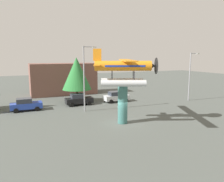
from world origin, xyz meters
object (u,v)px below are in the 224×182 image
at_px(car_mid_black, 79,99).
at_px(streetlight_secondary, 191,73).
at_px(display_pedestal, 123,104).
at_px(streetlight_primary, 85,74).
at_px(floatplane_monument, 124,70).
at_px(car_far_silver, 116,97).
at_px(storefront_building, 63,79).
at_px(tree_east, 77,73).
at_px(car_near_blue, 26,104).

height_order(car_mid_black, streetlight_secondary, streetlight_secondary).
bearing_deg(display_pedestal, streetlight_primary, 107.96).
bearing_deg(display_pedestal, car_mid_black, 101.05).
distance_m(floatplane_monument, car_far_silver, 12.68).
bearing_deg(storefront_building, display_pedestal, -84.05).
xyz_separation_m(floatplane_monument, tree_east, (-1.93, 13.27, -1.27)).
xyz_separation_m(streetlight_primary, tree_east, (0.43, 6.32, -0.34)).
height_order(display_pedestal, car_near_blue, display_pedestal).
bearing_deg(car_far_silver, floatplane_monument, -110.41).
height_order(car_mid_black, tree_east, tree_east).
relative_size(car_near_blue, streetlight_primary, 0.47).
bearing_deg(car_far_silver, tree_east, 158.00).
distance_m(floatplane_monument, car_near_blue, 15.38).
bearing_deg(display_pedestal, car_far_silver, 68.94).
bearing_deg(car_near_blue, streetlight_primary, -25.19).
bearing_deg(car_far_silver, car_mid_black, 178.32).
bearing_deg(streetlight_secondary, car_near_blue, 172.24).
xyz_separation_m(streetlight_secondary, tree_east, (-18.03, 6.29, 0.06)).
relative_size(car_far_silver, streetlight_secondary, 0.52).
relative_size(streetlight_primary, streetlight_secondary, 1.10).
relative_size(display_pedestal, car_mid_black, 1.03).
bearing_deg(storefront_building, car_far_silver, -60.01).
xyz_separation_m(floatplane_monument, streetlight_secondary, (16.10, 6.98, -1.33)).
xyz_separation_m(floatplane_monument, car_far_silver, (4.04, 10.86, -5.13)).
xyz_separation_m(car_far_silver, tree_east, (-5.97, 2.41, 3.86)).
xyz_separation_m(streetlight_primary, storefront_building, (-0.05, 15.09, -2.03)).
xyz_separation_m(display_pedestal, car_far_silver, (4.16, 10.81, -1.29)).
bearing_deg(streetlight_primary, floatplane_monument, -71.27).
xyz_separation_m(car_near_blue, car_far_silver, (14.00, 0.33, 0.00)).
distance_m(display_pedestal, car_mid_black, 11.28).
bearing_deg(floatplane_monument, display_pedestal, -180.00).
bearing_deg(car_mid_black, car_far_silver, -1.68).
xyz_separation_m(car_mid_black, tree_east, (0.34, 2.23, 3.86)).
height_order(car_far_silver, tree_east, tree_east).
distance_m(car_mid_black, tree_east, 4.47).
bearing_deg(tree_east, car_near_blue, -161.17).
xyz_separation_m(car_near_blue, streetlight_primary, (7.60, -3.58, 4.20)).
distance_m(car_near_blue, car_far_silver, 14.01).
height_order(streetlight_primary, tree_east, streetlight_primary).
bearing_deg(car_mid_black, floatplane_monument, -78.40).
distance_m(streetlight_secondary, storefront_building, 23.93).
xyz_separation_m(floatplane_monument, car_mid_black, (-2.27, 11.05, -5.13)).
bearing_deg(tree_east, car_far_silver, -22.00).
relative_size(floatplane_monument, car_far_silver, 2.39).
height_order(streetlight_primary, streetlight_secondary, streetlight_primary).
xyz_separation_m(car_mid_black, car_far_silver, (6.31, -0.18, 0.00)).
bearing_deg(car_far_silver, storefront_building, 119.99).
relative_size(display_pedestal, car_near_blue, 1.03).
bearing_deg(streetlight_secondary, display_pedestal, -156.86).
height_order(car_far_silver, streetlight_primary, streetlight_primary).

